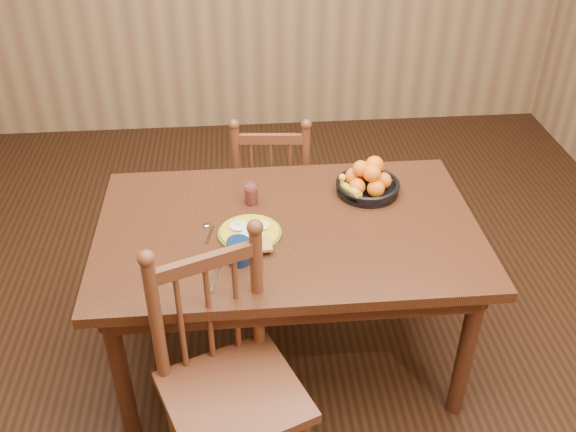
{
  "coord_description": "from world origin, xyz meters",
  "views": [
    {
      "loc": [
        -0.19,
        -2.19,
        2.3
      ],
      "look_at": [
        0.0,
        0.0,
        0.8
      ],
      "focal_mm": 40.0,
      "sensor_mm": 36.0,
      "label": 1
    }
  ],
  "objects": [
    {
      "name": "spoon",
      "position": [
        -0.34,
        0.01,
        0.75
      ],
      "size": [
        0.05,
        0.16,
        0.01
      ],
      "rotation": [
        0.0,
        0.0,
        -0.21
      ],
      "color": "silver",
      "rests_on": "dining_table"
    },
    {
      "name": "fruit_bowl",
      "position": [
        0.38,
        0.23,
        0.81
      ],
      "size": [
        0.29,
        0.29,
        0.17
      ],
      "color": "black",
      "rests_on": "dining_table"
    },
    {
      "name": "chair_far",
      "position": [
        -0.02,
        0.73,
        0.45
      ],
      "size": [
        0.46,
        0.44,
        0.93
      ],
      "rotation": [
        0.0,
        0.0,
        3.05
      ],
      "color": "#512918",
      "rests_on": "ground"
    },
    {
      "name": "room",
      "position": [
        0.0,
        0.0,
        1.35
      ],
      "size": [
        4.52,
        5.02,
        2.72
      ],
      "color": "black",
      "rests_on": "ground"
    },
    {
      "name": "fork",
      "position": [
        -0.3,
        -0.3,
        0.75
      ],
      "size": [
        0.05,
        0.18,
        0.0
      ],
      "rotation": [
        0.0,
        0.0,
        -0.15
      ],
      "color": "silver",
      "rests_on": "dining_table"
    },
    {
      "name": "coffee_mug",
      "position": [
        -0.21,
        -0.22,
        0.8
      ],
      "size": [
        0.13,
        0.09,
        0.1
      ],
      "color": "#0B1B3F",
      "rests_on": "dining_table"
    },
    {
      "name": "chair_near",
      "position": [
        -0.27,
        -0.61,
        0.5
      ],
      "size": [
        0.6,
        0.59,
        1.03
      ],
      "rotation": [
        0.0,
        0.0,
        0.38
      ],
      "color": "#512918",
      "rests_on": "ground"
    },
    {
      "name": "breakfast_plate",
      "position": [
        -0.16,
        -0.05,
        0.76
      ],
      "size": [
        0.26,
        0.29,
        0.04
      ],
      "color": "#59601E",
      "rests_on": "dining_table"
    },
    {
      "name": "dining_table",
      "position": [
        0.0,
        0.0,
        0.67
      ],
      "size": [
        1.6,
        1.0,
        0.75
      ],
      "color": "black",
      "rests_on": "ground"
    },
    {
      "name": "juice_glass",
      "position": [
        -0.15,
        0.19,
        0.79
      ],
      "size": [
        0.06,
        0.06,
        0.09
      ],
      "color": "silver",
      "rests_on": "dining_table"
    }
  ]
}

